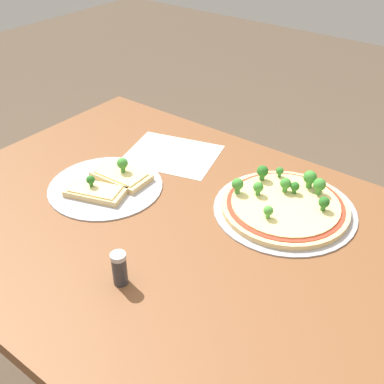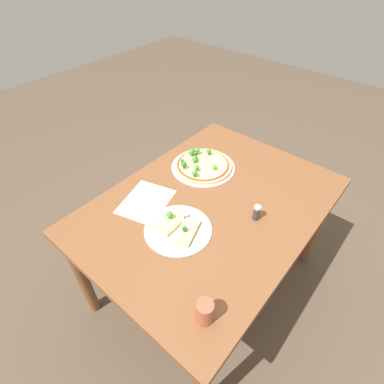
# 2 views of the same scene
# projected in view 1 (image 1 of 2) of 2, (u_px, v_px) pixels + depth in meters

# --- Properties ---
(dining_table) EXTENTS (1.28, 0.94, 0.72)m
(dining_table) POSITION_uv_depth(u_px,v_px,m) (170.00, 247.00, 1.23)
(dining_table) COLOR brown
(dining_table) RESTS_ON ground_plane
(pizza_tray_whole) EXTENTS (0.36, 0.36, 0.07)m
(pizza_tray_whole) POSITION_uv_depth(u_px,v_px,m) (285.00, 205.00, 1.21)
(pizza_tray_whole) COLOR #A3A3A8
(pizza_tray_whole) RESTS_ON dining_table
(pizza_tray_slice) EXTENTS (0.31, 0.31, 0.07)m
(pizza_tray_slice) POSITION_uv_depth(u_px,v_px,m) (108.00, 184.00, 1.30)
(pizza_tray_slice) COLOR #A3A3A8
(pizza_tray_slice) RESTS_ON dining_table
(condiment_shaker) EXTENTS (0.03, 0.03, 0.08)m
(condiment_shaker) POSITION_uv_depth(u_px,v_px,m) (119.00, 268.00, 0.99)
(condiment_shaker) COLOR #333338
(condiment_shaker) RESTS_ON dining_table
(paper_menu) EXTENTS (0.31, 0.28, 0.00)m
(paper_menu) POSITION_uv_depth(u_px,v_px,m) (172.00, 154.00, 1.45)
(paper_menu) COLOR white
(paper_menu) RESTS_ON dining_table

